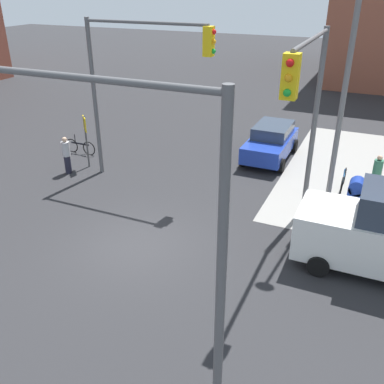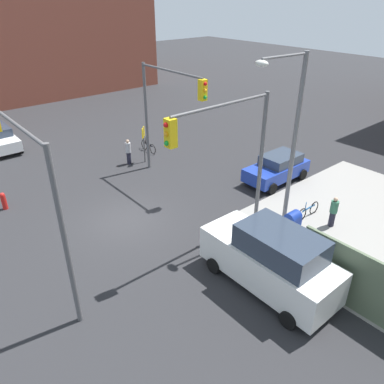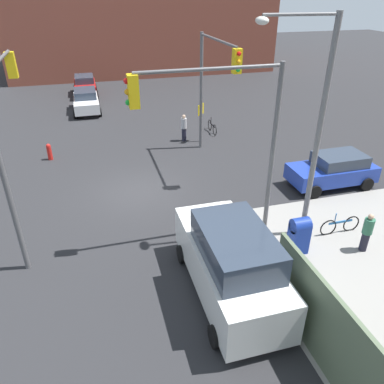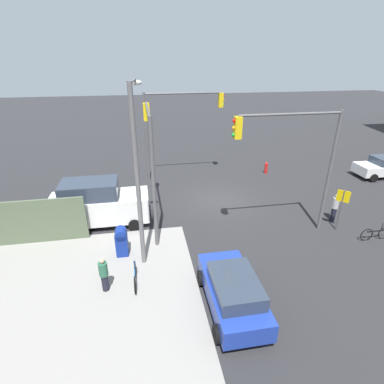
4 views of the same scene
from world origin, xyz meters
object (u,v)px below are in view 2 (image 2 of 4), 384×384
at_px(fire_hydrant, 4,201).
at_px(van_white_delivery, 271,259).
at_px(street_lamp_corner, 290,133).
at_px(pedestrian_crossing, 128,151).
at_px(bicycle_at_crosswalk, 148,147).
at_px(bicycle_leaning_on_fence, 308,211).
at_px(traffic_signal_nw_corner, 166,103).
at_px(traffic_signal_ne_corner, 230,147).
at_px(pedestrian_waiting, 333,211).
at_px(sedan_blue, 277,168).
at_px(traffic_signal_se_corner, 30,177).
at_px(mailbox_blue, 292,225).

distance_m(fire_hydrant, van_white_delivery, 13.95).
bearing_deg(street_lamp_corner, fire_hydrant, -136.55).
relative_size(pedestrian_crossing, bicycle_at_crosswalk, 0.96).
relative_size(street_lamp_corner, bicycle_leaning_on_fence, 4.57).
height_order(traffic_signal_nw_corner, traffic_signal_ne_corner, same).
height_order(van_white_delivery, bicycle_leaning_on_fence, van_white_delivery).
relative_size(van_white_delivery, pedestrian_waiting, 3.45).
distance_m(sedan_blue, pedestrian_waiting, 5.17).
bearing_deg(fire_hydrant, van_white_delivery, 25.52).
bearing_deg(bicycle_leaning_on_fence, traffic_signal_se_corner, -106.04).
bearing_deg(traffic_signal_se_corner, pedestrian_crossing, 134.08).
bearing_deg(street_lamp_corner, pedestrian_crossing, -171.54).
bearing_deg(traffic_signal_se_corner, bicycle_at_crosswalk, 130.73).
bearing_deg(traffic_signal_nw_corner, mailbox_blue, 3.32).
bearing_deg(bicycle_at_crosswalk, sedan_blue, 20.29).
bearing_deg(street_lamp_corner, mailbox_blue, -22.72).
relative_size(traffic_signal_se_corner, bicycle_at_crosswalk, 3.71).
bearing_deg(street_lamp_corner, traffic_signal_ne_corner, -102.88).
distance_m(traffic_signal_se_corner, street_lamp_corner, 10.36).
bearing_deg(traffic_signal_nw_corner, pedestrian_crossing, -168.28).
bearing_deg(street_lamp_corner, traffic_signal_nw_corner, -173.00).
distance_m(pedestrian_crossing, bicycle_at_crosswalk, 2.47).
bearing_deg(bicycle_leaning_on_fence, sedan_blue, 150.54).
bearing_deg(fire_hydrant, traffic_signal_ne_corner, 35.24).
height_order(pedestrian_crossing, bicycle_at_crosswalk, pedestrian_crossing).
height_order(mailbox_blue, sedan_blue, sedan_blue).
relative_size(street_lamp_corner, sedan_blue, 1.94).
relative_size(traffic_signal_se_corner, pedestrian_waiting, 4.15).
xyz_separation_m(fire_hydrant, pedestrian_crossing, (-0.80, 8.00, 0.39)).
bearing_deg(van_white_delivery, fire_hydrant, -154.48).
bearing_deg(traffic_signal_ne_corner, pedestrian_crossing, 172.87).
xyz_separation_m(traffic_signal_ne_corner, pedestrian_waiting, (2.30, 4.89, -3.81)).
distance_m(traffic_signal_ne_corner, mailbox_blue, 4.89).
distance_m(traffic_signal_ne_corner, van_white_delivery, 4.59).
distance_m(van_white_delivery, pedestrian_waiting, 5.67).
xyz_separation_m(fire_hydrant, sedan_blue, (6.97, 13.45, 0.36)).
bearing_deg(sedan_blue, street_lamp_corner, -50.04).
relative_size(fire_hydrant, bicycle_leaning_on_fence, 0.54).
xyz_separation_m(traffic_signal_nw_corner, bicycle_at_crosswalk, (-4.38, 1.50, -4.28)).
bearing_deg(traffic_signal_se_corner, street_lamp_corner, 73.56).
bearing_deg(bicycle_leaning_on_fence, fire_hydrant, -132.93).
xyz_separation_m(street_lamp_corner, van_white_delivery, (2.40, -3.63, -3.42)).
distance_m(van_white_delivery, bicycle_at_crosswalk, 15.00).
bearing_deg(traffic_signal_ne_corner, bicycle_leaning_on_fence, 76.79).
xyz_separation_m(traffic_signal_se_corner, van_white_delivery, (5.33, 6.30, -3.37)).
distance_m(traffic_signal_se_corner, fire_hydrant, 8.36).
distance_m(traffic_signal_se_corner, pedestrian_crossing, 12.16).
bearing_deg(sedan_blue, pedestrian_crossing, -144.99).
bearing_deg(pedestrian_waiting, sedan_blue, -9.56).
height_order(traffic_signal_se_corner, sedan_blue, traffic_signal_se_corner).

